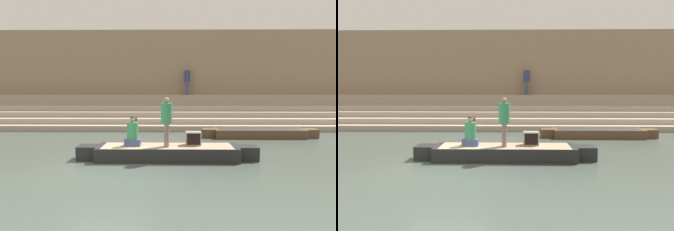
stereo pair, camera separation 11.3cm
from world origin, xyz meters
The scene contains 10 objects.
ground_plane centered at (0.00, 0.00, 0.00)m, with size 120.00×120.00×0.00m, color #47544C.
ghat_steps centered at (0.00, 10.50, 0.65)m, with size 36.00×4.44×1.81m.
back_wall centered at (0.00, 12.70, 2.97)m, with size 34.20×1.28×6.00m.
rowboat_main centered at (1.83, 1.41, 0.25)m, with size 5.99×1.42×0.46m.
person_standing centered at (1.81, 1.28, 1.39)m, with size 0.37×0.37×1.62m.
person_rowing centered at (0.67, 1.42, 0.86)m, with size 0.52×0.41×1.02m.
tv_set centered at (2.71, 1.56, 0.69)m, with size 0.52×0.39×0.45m.
moored_boat_shore centered at (6.10, 5.97, 0.22)m, with size 5.39×1.16×0.40m.
mooring_post centered at (0.52, 3.57, 0.59)m, with size 0.14×0.14×1.18m, color brown.
person_on_steps centered at (2.93, 11.73, 2.81)m, with size 0.37×0.37×1.74m.
Camera 1 is at (2.01, -9.38, 2.54)m, focal length 35.00 mm.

